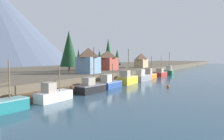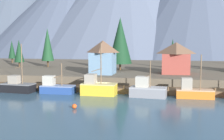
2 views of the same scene
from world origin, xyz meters
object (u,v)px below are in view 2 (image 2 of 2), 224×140
object	(u,v)px
fishing_boat_grey	(147,90)
conifer_near_right	(173,52)
conifer_mid_right	(120,41)
conifer_far_left	(19,51)
fishing_boat_orange	(193,91)
conifer_near_left	(48,45)
fishing_boat_black	(18,86)
fishing_boat_yellow	(98,87)
conifer_centre	(12,49)
channel_buoy	(74,106)
house_blue	(103,57)
fishing_boat_blue	(56,87)
house_red	(176,58)

from	to	relation	value
fishing_boat_grey	conifer_near_right	bearing A→B (deg)	86.33
conifer_mid_right	conifer_far_left	size ratio (longest dim) A/B	1.73
fishing_boat_orange	conifer_near_right	size ratio (longest dim) A/B	0.95
conifer_near_left	conifer_far_left	xyz separation A→B (m)	(-8.07, -1.42, -1.86)
fishing_boat_black	conifer_near_left	world-z (taller)	conifer_near_left
fishing_boat_orange	fishing_boat_black	bearing A→B (deg)	179.22
conifer_near_right	fishing_boat_black	bearing A→B (deg)	-134.83
fishing_boat_grey	conifer_near_left	bearing A→B (deg)	143.49
fishing_boat_yellow	conifer_centre	world-z (taller)	conifer_centre
conifer_near_left	conifer_centre	world-z (taller)	conifer_near_left
fishing_boat_grey	conifer_centre	size ratio (longest dim) A/B	0.85
conifer_near_right	channel_buoy	size ratio (longest dim) A/B	11.27
fishing_boat_yellow	conifer_near_left	size ratio (longest dim) A/B	0.86
fishing_boat_black	conifer_centre	bearing A→B (deg)	126.26
fishing_boat_black	conifer_near_right	world-z (taller)	conifer_near_right
house_blue	conifer_centre	size ratio (longest dim) A/B	0.98
fishing_boat_black	fishing_boat_yellow	bearing A→B (deg)	5.29
fishing_boat_blue	fishing_boat_grey	bearing A→B (deg)	-2.32
fishing_boat_black	conifer_near_right	size ratio (longest dim) A/B	1.17
house_blue	channel_buoy	bearing A→B (deg)	-87.11
house_red	conifer_near_right	distance (m)	13.43
fishing_boat_yellow	fishing_boat_grey	distance (m)	8.96
house_blue	house_red	bearing A→B (deg)	14.21
conifer_near_left	conifer_mid_right	size ratio (longest dim) A/B	0.83
fishing_boat_yellow	conifer_far_left	bearing A→B (deg)	139.98
fishing_boat_yellow	house_red	world-z (taller)	house_red
conifer_centre	house_blue	bearing A→B (deg)	-35.64
fishing_boat_yellow	fishing_boat_orange	world-z (taller)	fishing_boat_yellow
conifer_near_left	conifer_near_right	distance (m)	34.92
conifer_far_left	fishing_boat_orange	bearing A→B (deg)	-28.26
fishing_boat_black	conifer_far_left	distance (m)	29.28
conifer_centre	channel_buoy	world-z (taller)	conifer_centre
fishing_boat_orange	conifer_centre	bearing A→B (deg)	144.03
fishing_boat_orange	channel_buoy	size ratio (longest dim) A/B	10.72
fishing_boat_yellow	fishing_boat_orange	distance (m)	16.80
fishing_boat_black	conifer_far_left	bearing A→B (deg)	123.07
fishing_boat_yellow	channel_buoy	bearing A→B (deg)	-92.89
house_red	channel_buoy	distance (m)	31.43
fishing_boat_yellow	fishing_boat_orange	size ratio (longest dim) A/B	1.26
house_blue	channel_buoy	world-z (taller)	house_blue
fishing_boat_blue	fishing_boat_yellow	world-z (taller)	fishing_boat_yellow
fishing_boat_yellow	conifer_near_left	distance (m)	34.90
fishing_boat_blue	conifer_near_left	distance (m)	30.50
fishing_boat_grey	channel_buoy	distance (m)	14.70
conifer_far_left	fishing_boat_grey	bearing A→B (deg)	-33.40
conifer_near_left	conifer_near_right	world-z (taller)	conifer_near_left
fishing_boat_black	fishing_boat_blue	xyz separation A→B (m)	(7.72, 0.34, -0.05)
fishing_boat_yellow	house_blue	bearing A→B (deg)	99.24
conifer_near_left	fishing_boat_blue	bearing A→B (deg)	-63.34
fishing_boat_black	channel_buoy	size ratio (longest dim) A/B	13.20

